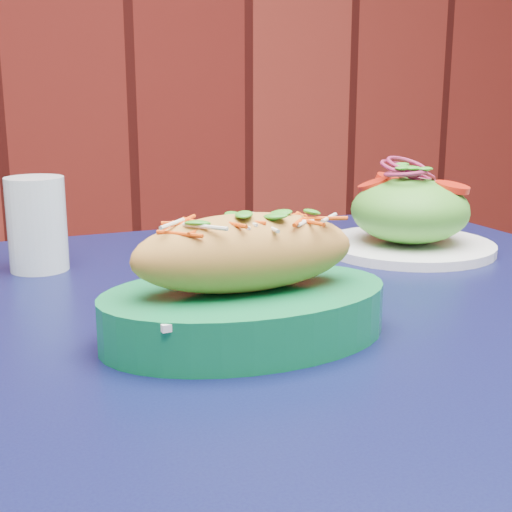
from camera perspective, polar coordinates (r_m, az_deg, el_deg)
name	(u,v)px	position (r m, az deg, el deg)	size (l,w,h in m)	color
cafe_table	(323,370)	(0.79, 5.37, -9.08)	(0.80, 0.80, 0.75)	black
banh_mi_basket	(245,289)	(0.62, -0.87, -2.64)	(0.26, 0.17, 0.12)	#0E703B
salad_plate	(410,217)	(0.96, 12.18, 3.09)	(0.23, 0.23, 0.12)	white
water_glass	(37,224)	(0.88, -17.11, 2.45)	(0.07, 0.07, 0.11)	silver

